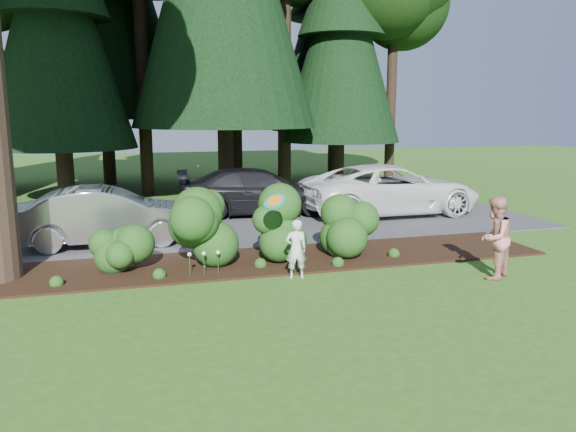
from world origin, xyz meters
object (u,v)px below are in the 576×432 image
object	(u,v)px
car_white_suv	(390,190)
child	(296,249)
adult	(494,238)
car_dark_suv	(258,191)
frisbee	(275,201)
car_silver_wagon	(108,216)

from	to	relation	value
car_white_suv	child	size ratio (longest dim) A/B	4.79
car_white_suv	adult	distance (m)	7.34
car_white_suv	car_dark_suv	distance (m)	4.46
adult	frisbee	distance (m)	4.64
adult	car_white_suv	bearing A→B (deg)	-132.35
car_white_suv	frisbee	bearing A→B (deg)	135.78
car_white_suv	car_dark_suv	bearing A→B (deg)	72.15
adult	frisbee	world-z (taller)	frisbee
child	frisbee	xyz separation A→B (m)	(-0.45, 0.03, 1.02)
car_silver_wagon	car_dark_suv	size ratio (longest dim) A/B	0.86
child	frisbee	distance (m)	1.11
car_dark_suv	adult	distance (m)	9.04
car_white_suv	frisbee	world-z (taller)	frisbee
adult	car_dark_suv	bearing A→B (deg)	-103.05
car_white_suv	car_dark_suv	size ratio (longest dim) A/B	1.13
car_white_suv	child	xyz separation A→B (m)	(-5.15, -6.14, -0.24)
car_silver_wagon	car_dark_suv	distance (m)	5.75
child	adult	size ratio (longest dim) A/B	0.73
car_white_suv	adult	world-z (taller)	adult
car_white_suv	adult	xyz separation A→B (m)	(-1.17, -7.25, -0.00)
frisbee	adult	bearing A→B (deg)	-14.41
car_silver_wagon	car_dark_suv	bearing A→B (deg)	-56.05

